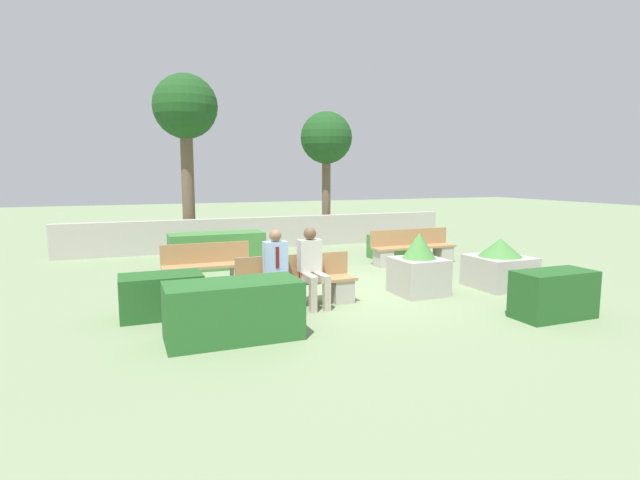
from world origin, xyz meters
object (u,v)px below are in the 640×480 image
object	(u,v)px
bench_front	(297,286)
person_seated_woman	(312,263)
bench_left_side	(413,250)
planter_corner_right	(419,268)
person_seated_man	(278,266)
planter_corner_left	(499,266)
tree_center_left	(326,140)
tree_leftmost	(185,112)
bench_right_side	(208,271)

from	to	relation	value
bench_front	person_seated_woman	bearing A→B (deg)	-33.27
bench_left_side	planter_corner_right	size ratio (longest dim) A/B	1.91
person_seated_man	planter_corner_left	size ratio (longest dim) A/B	1.25
person_seated_woman	planter_corner_right	bearing A→B (deg)	2.22
planter_corner_left	tree_center_left	world-z (taller)	tree_center_left
person_seated_woman	tree_leftmost	world-z (taller)	tree_leftmost
bench_left_side	planter_corner_right	xyz separation A→B (m)	(-1.62, -2.74, 0.15)
person_seated_man	planter_corner_left	distance (m)	4.53
bench_left_side	bench_right_side	distance (m)	5.19
bench_front	planter_corner_right	size ratio (longest dim) A/B	1.77
bench_left_side	bench_right_side	world-z (taller)	same
bench_left_side	tree_center_left	bearing A→B (deg)	102.48
bench_front	bench_right_side	bearing A→B (deg)	120.32
tree_leftmost	planter_corner_left	bearing A→B (deg)	-56.86
person_seated_man	bench_left_side	bearing A→B (deg)	32.91
person_seated_man	person_seated_woman	bearing A→B (deg)	0.16
tree_center_left	tree_leftmost	bearing A→B (deg)	179.68
planter_corner_right	tree_leftmost	bearing A→B (deg)	113.07
bench_left_side	person_seated_woman	size ratio (longest dim) A/B	1.64
bench_left_side	person_seated_man	size ratio (longest dim) A/B	1.66
bench_front	planter_corner_right	xyz separation A→B (m)	(2.35, -0.06, 0.15)
planter_corner_right	planter_corner_left	bearing A→B (deg)	-4.02
person_seated_woman	planter_corner_left	size ratio (longest dim) A/B	1.26
bench_front	tree_center_left	size ratio (longest dim) A/B	0.48
planter_corner_right	tree_leftmost	world-z (taller)	tree_leftmost
person_seated_man	bench_front	bearing A→B (deg)	20.32
planter_corner_left	planter_corner_right	xyz separation A→B (m)	(-1.78, 0.12, 0.05)
bench_front	planter_corner_left	bearing A→B (deg)	-2.54
planter_corner_left	planter_corner_right	world-z (taller)	planter_corner_right
bench_front	tree_leftmost	xyz separation A→B (m)	(-0.82, 7.40, 3.66)
person_seated_man	person_seated_woman	size ratio (longest dim) A/B	0.99
person_seated_man	planter_corner_right	size ratio (longest dim) A/B	1.15
person_seated_woman	tree_leftmost	size ratio (longest dim) A/B	0.26
planter_corner_right	tree_center_left	size ratio (longest dim) A/B	0.27
bench_right_side	planter_corner_right	bearing A→B (deg)	-25.83
tree_leftmost	bench_front	bearing A→B (deg)	-83.66
planter_corner_left	person_seated_man	bearing A→B (deg)	179.49
bench_front	bench_right_side	world-z (taller)	same
planter_corner_right	tree_center_left	distance (m)	8.04
person_seated_woman	tree_leftmost	bearing A→B (deg)	97.83
bench_front	planter_corner_left	size ratio (longest dim) A/B	1.91
person_seated_man	planter_corner_left	bearing A→B (deg)	-0.51
person_seated_woman	planter_corner_right	world-z (taller)	person_seated_woman
tree_center_left	planter_corner_right	bearing A→B (deg)	-99.48
bench_left_side	planter_corner_left	bearing A→B (deg)	-79.14
person_seated_man	person_seated_woman	world-z (taller)	person_seated_woman
bench_front	bench_right_side	xyz separation A→B (m)	(-1.17, 2.00, -0.01)
planter_corner_right	bench_left_side	bearing A→B (deg)	59.35
bench_front	person_seated_woman	xyz separation A→B (m)	(0.22, -0.14, 0.40)
planter_corner_left	tree_leftmost	distance (m)	9.73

